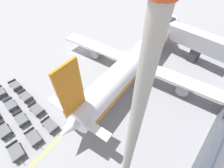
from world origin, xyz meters
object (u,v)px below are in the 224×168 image
baggage_dolly_row_mid_b_col_a (15,85)px  airplane (138,57)px  baggage_dolly_row_near_col_d (16,152)px  baggage_dolly_row_mid_b_col_b (26,96)px  baggage_dolly_row_near_col_c (4,131)px  baggage_dolly_row_mid_a_col_c (21,119)px  baggage_dolly_row_mid_a_col_d (34,137)px  baggage_dolly_row_mid_a_col_a (0,92)px  baggage_dolly_row_mid_b_col_d (50,125)px  baggage_dolly_row_mid_b_col_c (37,109)px  apron_light_mast (134,129)px  baggage_dolly_row_mid_a_col_b (11,105)px

baggage_dolly_row_mid_b_col_a → airplane: bearing=53.7°
baggage_dolly_row_near_col_d → baggage_dolly_row_mid_b_col_b: 9.39m
airplane → baggage_dolly_row_near_col_c: bearing=-104.1°
baggage_dolly_row_mid_a_col_c → baggage_dolly_row_mid_a_col_d: same height
baggage_dolly_row_near_col_c → baggage_dolly_row_mid_a_col_a: 8.32m
baggage_dolly_row_mid_a_col_a → baggage_dolly_row_near_col_d: bearing=-11.6°
baggage_dolly_row_mid_b_col_b → baggage_dolly_row_mid_b_col_d: 7.86m
baggage_dolly_row_near_col_c → baggage_dolly_row_mid_b_col_c: 4.91m
baggage_dolly_row_near_col_d → baggage_dolly_row_mid_b_col_a: same height
airplane → baggage_dolly_row_mid_b_col_b: airplane is taller
baggage_dolly_row_mid_b_col_c → baggage_dolly_row_near_col_d: bearing=-50.8°
baggage_dolly_row_mid_a_col_a → baggage_dolly_row_mid_a_col_c: size_ratio=1.00×
baggage_dolly_row_near_col_d → baggage_dolly_row_mid_b_col_d: bearing=90.9°
baggage_dolly_row_near_col_c → apron_light_mast: size_ratio=0.13×
baggage_dolly_row_mid_b_col_a → baggage_dolly_row_mid_b_col_d: size_ratio=1.00×
baggage_dolly_row_mid_b_col_d → baggage_dolly_row_mid_a_col_c: bearing=-149.9°
baggage_dolly_row_near_col_d → baggage_dolly_row_mid_b_col_c: bearing=129.2°
baggage_dolly_row_mid_b_col_b → baggage_dolly_row_mid_a_col_a: bearing=-148.5°
baggage_dolly_row_near_col_c → baggage_dolly_row_mid_a_col_a: same height
baggage_dolly_row_near_col_c → baggage_dolly_row_mid_a_col_b: (-3.81, 2.56, 0.00)m
apron_light_mast → baggage_dolly_row_mid_a_col_c: bearing=-169.5°
baggage_dolly_row_mid_a_col_c → baggage_dolly_row_mid_b_col_d: 4.68m
apron_light_mast → airplane: bearing=121.3°
baggage_dolly_row_mid_b_col_b → apron_light_mast: (20.44, 0.63, 14.13)m
baggage_dolly_row_mid_b_col_a → baggage_dolly_row_mid_b_col_c: bearing=0.2°
apron_light_mast → baggage_dolly_row_mid_a_col_d: bearing=-165.7°
baggage_dolly_row_mid_a_col_d → baggage_dolly_row_mid_b_col_b: (-7.83, 2.59, 0.00)m
baggage_dolly_row_near_col_d → baggage_dolly_row_mid_b_col_a: 12.82m
airplane → baggage_dolly_row_mid_b_col_a: 23.08m
baggage_dolly_row_mid_b_col_d → apron_light_mast: (12.58, 0.73, 14.13)m
baggage_dolly_row_mid_b_col_b → baggage_dolly_row_mid_b_col_d: same height
airplane → baggage_dolly_row_near_col_c: 24.23m
baggage_dolly_row_mid_b_col_b → baggage_dolly_row_mid_b_col_c: same height
baggage_dolly_row_mid_b_col_d → baggage_dolly_row_mid_b_col_b: bearing=179.3°
baggage_dolly_row_mid_a_col_b → baggage_dolly_row_mid_b_col_d: 8.18m
baggage_dolly_row_near_col_c → airplane: bearing=75.9°
baggage_dolly_row_near_col_d → baggage_dolly_row_mid_a_col_a: 12.33m
airplane → baggage_dolly_row_mid_a_col_c: airplane is taller
baggage_dolly_row_mid_a_col_d → baggage_dolly_row_mid_b_col_a: (-11.72, 2.52, 0.00)m
baggage_dolly_row_mid_a_col_a → baggage_dolly_row_mid_b_col_b: 4.86m
baggage_dolly_row_mid_a_col_a → baggage_dolly_row_mid_b_col_c: size_ratio=1.00×
baggage_dolly_row_mid_a_col_c → baggage_dolly_row_mid_b_col_a: same height
baggage_dolly_row_mid_a_col_c → baggage_dolly_row_mid_b_col_d: (4.05, 2.35, 0.00)m
baggage_dolly_row_mid_a_col_b → baggage_dolly_row_mid_a_col_a: bearing=-178.0°
baggage_dolly_row_near_col_d → baggage_dolly_row_mid_b_col_c: (-4.06, 4.98, 0.00)m
baggage_dolly_row_near_col_d → apron_light_mast: apron_light_mast is taller
baggage_dolly_row_near_col_d → apron_light_mast: 19.70m
baggage_dolly_row_mid_b_col_a → baggage_dolly_row_mid_b_col_b: bearing=1.0°
baggage_dolly_row_mid_a_col_a → baggage_dolly_row_mid_b_col_b: (4.14, 2.54, 0.00)m
baggage_dolly_row_mid_a_col_d → baggage_dolly_row_mid_b_col_b: bearing=161.7°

